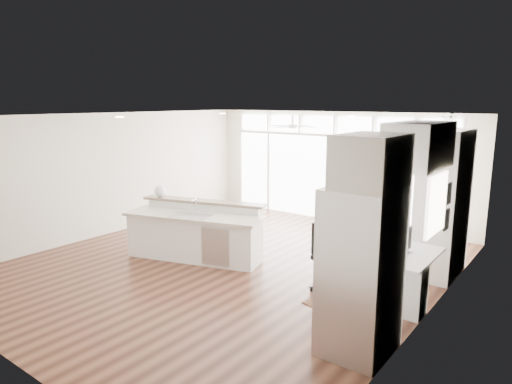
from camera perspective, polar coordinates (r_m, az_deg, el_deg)
The scene contains 23 objects.
floor at distance 8.53m, azimuth -3.05°, elevation -9.02°, with size 7.00×8.00×0.02m, color #3A1C11.
ceiling at distance 8.00m, azimuth -3.26°, elevation 9.49°, with size 7.00×8.00×0.02m, color white.
wall_back at distance 11.47m, azimuth 9.83°, elevation 3.13°, with size 7.00×0.04×2.70m, color silver.
wall_left at distance 10.72m, azimuth -17.64°, elevation 2.19°, with size 0.04×8.00×2.70m, color silver.
wall_right at distance 6.53m, azimuth 21.11°, elevation -3.67°, with size 0.04×8.00×2.70m, color silver.
glass_wall at distance 11.46m, azimuth 9.65°, elevation 1.61°, with size 5.80×0.06×2.08m, color white.
transom_row at distance 11.31m, azimuth 9.87°, elevation 8.26°, with size 5.90×0.06×0.40m, color white.
desk_window at distance 6.78m, azimuth 21.61°, elevation -1.44°, with size 0.04×0.85×0.85m, color white.
ceiling_fan at distance 10.57m, azimuth 4.58°, elevation 8.73°, with size 1.16×1.16×0.32m, color silver.
recessed_lights at distance 8.16m, azimuth -2.34°, elevation 9.40°, with size 3.40×3.00×0.02m, color #F2E4CE.
oven_cabinet at distance 8.34m, azimuth 22.33°, elevation -1.33°, with size 0.64×1.20×2.50m, color white.
desk_nook at distance 7.20m, azimuth 18.36°, elevation -10.22°, with size 0.72×1.30×0.76m, color white.
upper_cabinets at distance 6.74m, azimuth 19.73°, elevation 5.52°, with size 0.64×1.30×0.64m, color white.
refrigerator at distance 5.54m, azimuth 12.96°, elevation -9.64°, with size 0.76×0.90×2.00m, color silver.
fridge_cabinet at distance 5.20m, azimuth 14.20°, elevation 3.74°, with size 0.64×0.90×0.60m, color white.
framed_photos at distance 7.40m, azimuth 22.82°, elevation -1.70°, with size 0.06×0.22×0.80m, color black.
kitchen_island at distance 8.70m, azimuth -7.77°, elevation -4.98°, with size 2.65×1.00×1.05m, color white.
rug at distance 6.99m, azimuth 10.93°, elevation -13.85°, with size 1.01×0.73×0.01m, color #341C10.
office_chair at distance 7.32m, azimuth 9.27°, elevation -8.15°, with size 0.55×0.51×1.07m, color black.
fishbowl at distance 9.35m, azimuth -11.88°, elevation 0.11°, with size 0.24×0.24×0.24m, color white.
monitor at distance 7.04m, azimuth 18.04°, elevation -5.77°, with size 0.08×0.46×0.38m, color black.
keyboard at distance 7.15m, azimuth 16.65°, elevation -6.98°, with size 0.11×0.30×0.02m, color white.
potted_plant at distance 8.17m, azimuth 23.05°, elevation 8.01°, with size 0.25×0.28×0.22m, color #385C27.
Camera 1 is at (5.16, -6.11, 2.96)m, focal length 32.00 mm.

